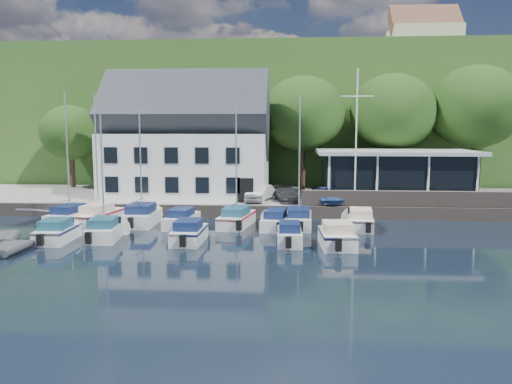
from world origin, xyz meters
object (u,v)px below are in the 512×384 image
Objects in this scene: boat_r2_3 at (289,233)px; boat_r2_2 at (189,231)px; boat_r1_7 at (360,219)px; boat_r1_1 at (97,161)px; boat_r2_0 at (57,230)px; boat_r1_0 at (68,165)px; boat_r2_1 at (102,171)px; car_dgrey at (287,194)px; boat_r1_5 at (276,219)px; boat_r1_3 at (182,217)px; boat_r1_4 at (236,166)px; boat_r1_6 at (299,166)px; dinghy_0 at (2,237)px; car_blue at (328,194)px; dinghy_1 at (7,247)px; car_silver at (253,194)px; car_white at (260,193)px; harbor_building at (188,147)px; club_pavilion at (395,174)px; boat_r1_2 at (140,160)px; flagpole at (356,138)px; boat_r2_4 at (337,234)px.

boat_r2_2 is at bearing 178.74° from boat_r2_3.
boat_r1_1 is at bearing -174.75° from boat_r1_7.
boat_r2_2 is at bearing -0.65° from boat_r2_0.
boat_r1_0 is 1.00× the size of boat_r2_1.
boat_r2_2 is at bearing -128.87° from car_dgrey.
boat_r1_5 is 1.22× the size of boat_r2_3.
boat_r1_3 is 5.35m from boat_r1_4.
boat_r1_7 is at bearing -1.35° from boat_r1_6.
dinghy_0 is at bearing -159.05° from boat_r1_6.
car_blue is 5.95m from boat_r1_7.
boat_r1_3 is at bearing -173.23° from boat_r1_7.
car_blue is at bearing 8.62° from dinghy_0.
boat_r1_7 is (1.84, -5.57, -0.96)m from car_blue.
boat_r1_6 reaches higher than boat_r2_1.
boat_r2_1 is 6.90m from dinghy_1.
boat_r1_6 is (3.68, -5.59, 2.73)m from car_silver.
car_silver is 0.73m from car_white.
car_white is 19.42m from dinghy_0.
harbor_building is 15.91m from boat_r2_0.
boat_r1_5 is 4.05m from boat_r1_6.
boat_r2_1 is at bearing -39.76° from boat_r1_0.
club_pavilion is 1.39× the size of boat_r1_2.
boat_r1_7 is at bearing 8.18° from boat_r2_1.
boat_r2_2 is (5.46, -0.36, -3.63)m from boat_r2_1.
boat_r2_0 is at bearing -176.89° from boat_r2_2.
boat_r1_7 is (21.01, -0.49, -3.62)m from boat_r1_0.
harbor_building reaches higher than boat_r1_1.
flagpole is 6.43m from boat_r1_6.
club_pavilion is 9.63m from car_dgrey.
flagpole is 7.14m from boat_r1_7.
harbor_building is 8.06m from car_white.
boat_r1_6 reaches higher than car_dgrey.
boat_r1_5 is (2.05, -5.98, -0.96)m from car_silver.
boat_r2_4 is at bearing 10.29° from dinghy_1.
harbor_building is at bearing 153.32° from boat_r1_7.
boat_r1_4 is 1.53× the size of boat_r1_7.
boat_r1_5 is at bearing 7.25° from boat_r1_1.
car_silver is at bearing 125.36° from boat_r1_6.
boat_r2_2 is (-3.67, -11.23, -0.93)m from car_white.
harbor_building is at bearing 40.12° from dinghy_0.
flagpole is 2.20× the size of boat_r2_3.
car_blue reaches higher than dinghy_0.
boat_r2_0 is (-13.38, -5.06, 0.03)m from boat_r1_5.
club_pavilion is at bearing 25.35° from boat_r2_1.
boat_r1_3 is at bearing -161.02° from car_blue.
boat_r2_1 is at bearing -125.43° from boat_r1_3.
boat_r1_0 is 6.97m from boat_r2_0.
car_white is 6.63m from boat_r1_4.
boat_r1_0 is at bearing -170.51° from boat_r1_4.
boat_r1_4 is at bearing 135.75° from boat_r2_4.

